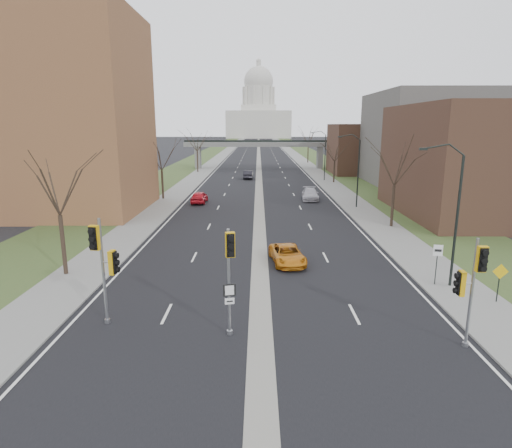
{
  "coord_description": "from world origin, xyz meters",
  "views": [
    {
      "loc": [
        -0.12,
        -19.07,
        9.84
      ],
      "look_at": [
        -0.26,
        8.04,
        3.54
      ],
      "focal_mm": 30.0,
      "sensor_mm": 36.0,
      "label": 1
    }
  ],
  "objects_px": {
    "signal_pole_left": "(104,257)",
    "signal_pole_median": "(230,264)",
    "warning_sign": "(499,277)",
    "car_left_near": "(199,197)",
    "car_left_far": "(248,175)",
    "car_right_near": "(287,254)",
    "car_right_mid": "(310,194)",
    "speed_limit_sign": "(437,257)",
    "signal_pole_right": "(471,278)"
  },
  "relations": [
    {
      "from": "warning_sign",
      "to": "car_left_near",
      "type": "xyz_separation_m",
      "value": [
        -21.05,
        31.85,
        -0.8
      ]
    },
    {
      "from": "signal_pole_left",
      "to": "car_left_far",
      "type": "height_order",
      "value": "signal_pole_left"
    },
    {
      "from": "car_left_near",
      "to": "warning_sign",
      "type": "bearing_deg",
      "value": 124.54
    },
    {
      "from": "signal_pole_right",
      "to": "speed_limit_sign",
      "type": "relative_size",
      "value": 1.99
    },
    {
      "from": "signal_pole_median",
      "to": "car_left_far",
      "type": "xyz_separation_m",
      "value": [
        -0.58,
        61.38,
        -2.86
      ]
    },
    {
      "from": "speed_limit_sign",
      "to": "car_right_near",
      "type": "relative_size",
      "value": 0.55
    },
    {
      "from": "signal_pole_right",
      "to": "car_left_far",
      "type": "distance_m",
      "value": 63.41
    },
    {
      "from": "speed_limit_sign",
      "to": "car_right_mid",
      "type": "bearing_deg",
      "value": 108.62
    },
    {
      "from": "car_left_far",
      "to": "car_right_near",
      "type": "bearing_deg",
      "value": 95.99
    },
    {
      "from": "signal_pole_left",
      "to": "car_right_mid",
      "type": "bearing_deg",
      "value": 77.66
    },
    {
      "from": "signal_pole_right",
      "to": "warning_sign",
      "type": "xyz_separation_m",
      "value": [
        4.19,
        4.99,
        -1.78
      ]
    },
    {
      "from": "signal_pole_median",
      "to": "car_right_mid",
      "type": "relative_size",
      "value": 0.99
    },
    {
      "from": "car_left_near",
      "to": "car_right_mid",
      "type": "height_order",
      "value": "car_left_near"
    },
    {
      "from": "signal_pole_left",
      "to": "speed_limit_sign",
      "type": "distance_m",
      "value": 19.4
    },
    {
      "from": "signal_pole_right",
      "to": "speed_limit_sign",
      "type": "bearing_deg",
      "value": 77.65
    },
    {
      "from": "car_right_near",
      "to": "car_right_mid",
      "type": "height_order",
      "value": "car_right_mid"
    },
    {
      "from": "signal_pole_median",
      "to": "car_right_mid",
      "type": "xyz_separation_m",
      "value": [
        8.27,
        38.25,
        -2.88
      ]
    },
    {
      "from": "speed_limit_sign",
      "to": "car_right_near",
      "type": "bearing_deg",
      "value": 164.38
    },
    {
      "from": "speed_limit_sign",
      "to": "signal_pole_right",
      "type": "bearing_deg",
      "value": -91.84
    },
    {
      "from": "signal_pole_left",
      "to": "signal_pole_median",
      "type": "relative_size",
      "value": 1.05
    },
    {
      "from": "warning_sign",
      "to": "car_left_near",
      "type": "relative_size",
      "value": 0.49
    },
    {
      "from": "signal_pole_left",
      "to": "car_left_near",
      "type": "height_order",
      "value": "signal_pole_left"
    },
    {
      "from": "signal_pole_median",
      "to": "speed_limit_sign",
      "type": "distance_m",
      "value": 14.13
    },
    {
      "from": "signal_pole_right",
      "to": "car_right_mid",
      "type": "height_order",
      "value": "signal_pole_right"
    },
    {
      "from": "signal_pole_right",
      "to": "signal_pole_median",
      "type": "bearing_deg",
      "value": 175.42
    },
    {
      "from": "signal_pole_right",
      "to": "car_right_near",
      "type": "relative_size",
      "value": 1.09
    },
    {
      "from": "signal_pole_median",
      "to": "warning_sign",
      "type": "height_order",
      "value": "signal_pole_median"
    },
    {
      "from": "signal_pole_median",
      "to": "speed_limit_sign",
      "type": "xyz_separation_m",
      "value": [
        12.34,
        6.66,
        -1.76
      ]
    },
    {
      "from": "signal_pole_right",
      "to": "car_right_near",
      "type": "height_order",
      "value": "signal_pole_right"
    },
    {
      "from": "car_left_far",
      "to": "speed_limit_sign",
      "type": "bearing_deg",
      "value": 104.72
    },
    {
      "from": "signal_pole_right",
      "to": "car_right_mid",
      "type": "distance_m",
      "value": 39.39
    },
    {
      "from": "car_left_far",
      "to": "car_right_near",
      "type": "relative_size",
      "value": 1.0
    },
    {
      "from": "signal_pole_median",
      "to": "car_right_mid",
      "type": "bearing_deg",
      "value": 64.64
    },
    {
      "from": "signal_pole_right",
      "to": "car_right_mid",
      "type": "xyz_separation_m",
      "value": [
        -2.29,
        39.24,
        -2.58
      ]
    },
    {
      "from": "signal_pole_median",
      "to": "car_right_near",
      "type": "bearing_deg",
      "value": 59.84
    },
    {
      "from": "car_right_near",
      "to": "signal_pole_right",
      "type": "bearing_deg",
      "value": -67.19
    },
    {
      "from": "signal_pole_left",
      "to": "car_left_far",
      "type": "xyz_separation_m",
      "value": [
        5.63,
        60.14,
        -2.8
      ]
    },
    {
      "from": "speed_limit_sign",
      "to": "car_left_far",
      "type": "height_order",
      "value": "speed_limit_sign"
    },
    {
      "from": "signal_pole_right",
      "to": "warning_sign",
      "type": "distance_m",
      "value": 6.75
    },
    {
      "from": "speed_limit_sign",
      "to": "car_right_near",
      "type": "height_order",
      "value": "speed_limit_sign"
    },
    {
      "from": "signal_pole_left",
      "to": "speed_limit_sign",
      "type": "height_order",
      "value": "signal_pole_left"
    },
    {
      "from": "car_left_far",
      "to": "signal_pole_right",
      "type": "bearing_deg",
      "value": 101.56
    },
    {
      "from": "car_right_near",
      "to": "car_left_far",
      "type": "bearing_deg",
      "value": 87.01
    },
    {
      "from": "speed_limit_sign",
      "to": "car_right_mid",
      "type": "distance_m",
      "value": 31.87
    },
    {
      "from": "car_left_far",
      "to": "car_right_mid",
      "type": "relative_size",
      "value": 0.9
    },
    {
      "from": "signal_pole_median",
      "to": "car_right_near",
      "type": "xyz_separation_m",
      "value": [
        3.42,
        11.19,
        -2.99
      ]
    },
    {
      "from": "warning_sign",
      "to": "car_right_mid",
      "type": "relative_size",
      "value": 0.42
    },
    {
      "from": "warning_sign",
      "to": "car_left_near",
      "type": "height_order",
      "value": "warning_sign"
    },
    {
      "from": "signal_pole_median",
      "to": "warning_sign",
      "type": "distance_m",
      "value": 15.41
    },
    {
      "from": "signal_pole_right",
      "to": "warning_sign",
      "type": "height_order",
      "value": "signal_pole_right"
    }
  ]
}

